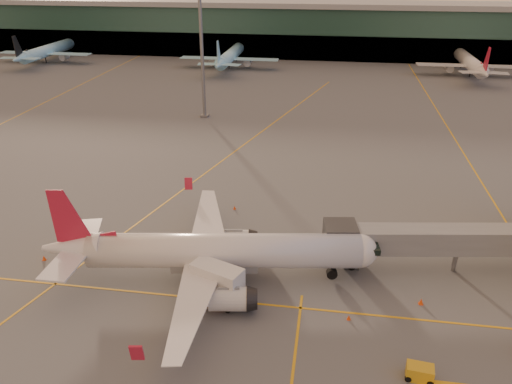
# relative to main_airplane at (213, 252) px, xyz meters

# --- Properties ---
(ground) EXTENTS (600.00, 600.00, 0.00)m
(ground) POSITION_rel_main_airplane_xyz_m (4.43, -8.37, -3.40)
(ground) COLOR #4C4F54
(ground) RESTS_ON ground
(taxi_markings) EXTENTS (100.12, 173.00, 0.01)m
(taxi_markings) POSITION_rel_main_airplane_xyz_m (-2.89, 36.12, -3.40)
(taxi_markings) COLOR orange
(taxi_markings) RESTS_ON ground
(terminal) EXTENTS (400.00, 20.00, 17.60)m
(terminal) POSITION_rel_main_airplane_xyz_m (4.43, 133.42, 5.36)
(terminal) COLOR #19382D
(terminal) RESTS_ON ground
(mast_west_near) EXTENTS (2.40, 2.40, 25.60)m
(mast_west_near) POSITION_rel_main_airplane_xyz_m (-15.57, 57.63, 11.46)
(mast_west_near) COLOR slate
(mast_west_near) RESTS_ON ground
(distant_aircraft_row) EXTENTS (290.00, 34.00, 13.00)m
(distant_aircraft_row) POSITION_rel_main_airplane_xyz_m (-16.57, 109.63, -3.40)
(distant_aircraft_row) COLOR #95DBFA
(distant_aircraft_row) RESTS_ON ground
(main_airplane) EXTENTS (34.65, 31.38, 10.48)m
(main_airplane) POSITION_rel_main_airplane_xyz_m (0.00, 0.00, 0.00)
(main_airplane) COLOR silver
(main_airplane) RESTS_ON ground
(jet_bridge) EXTENTS (29.61, 7.45, 5.39)m
(jet_bridge) POSITION_rel_main_airplane_xyz_m (26.79, 5.97, 0.27)
(jet_bridge) COLOR slate
(jet_bridge) RESTS_ON ground
(catering_truck) EXTENTS (5.60, 4.00, 3.99)m
(catering_truck) POSITION_rel_main_airplane_xyz_m (1.25, -3.44, -1.14)
(catering_truck) COLOR #C5421C
(catering_truck) RESTS_ON ground
(gpu_cart) EXTENTS (2.33, 1.55, 1.28)m
(gpu_cart) POSITION_rel_main_airplane_xyz_m (19.60, -10.90, -2.78)
(gpu_cart) COLOR gold
(gpu_cart) RESTS_ON ground
(cone_nose) EXTENTS (0.50, 0.50, 0.64)m
(cone_nose) POSITION_rel_main_airplane_xyz_m (21.12, -0.92, -3.10)
(cone_nose) COLOR #DB400B
(cone_nose) RESTS_ON ground
(cone_tail) EXTENTS (0.45, 0.45, 0.57)m
(cone_tail) POSITION_rel_main_airplane_xyz_m (-19.86, 0.69, -3.13)
(cone_tail) COLOR #DB400B
(cone_tail) RESTS_ON ground
(cone_wing_left) EXTENTS (0.39, 0.39, 0.50)m
(cone_wing_left) POSITION_rel_main_airplane_xyz_m (-1.00, 16.32, -3.16)
(cone_wing_left) COLOR #DB400B
(cone_wing_left) RESTS_ON ground
(cone_fwd) EXTENTS (0.39, 0.39, 0.49)m
(cone_fwd) POSITION_rel_main_airplane_xyz_m (14.06, -4.36, -3.17)
(cone_fwd) COLOR #DB400B
(cone_fwd) RESTS_ON ground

